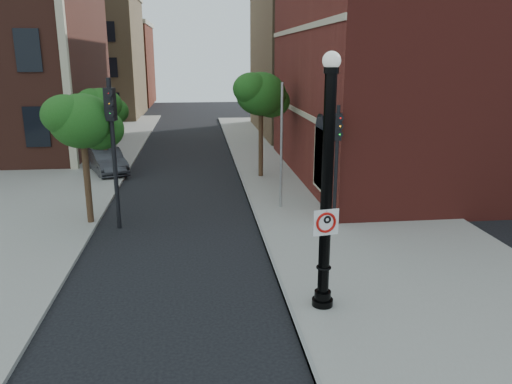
{
  "coord_description": "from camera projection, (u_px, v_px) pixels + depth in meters",
  "views": [
    {
      "loc": [
        -0.12,
        -11.28,
        6.19
      ],
      "look_at": [
        1.44,
        2.0,
        2.55
      ],
      "focal_mm": 35.0,
      "sensor_mm": 36.0,
      "label": 1
    }
  ],
  "objects": [
    {
      "name": "brick_wall_building",
      "position": [
        506.0,
        55.0,
        26.02
      ],
      "size": [
        22.3,
        16.3,
        12.5
      ],
      "color": "maroon",
      "rests_on": "ground"
    },
    {
      "name": "lamppost",
      "position": [
        326.0,
        199.0,
        11.87
      ],
      "size": [
        0.53,
        0.53,
        6.31
      ],
      "color": "black",
      "rests_on": "ground"
    },
    {
      "name": "traffic_signal_right",
      "position": [
        337.0,
        147.0,
        17.73
      ],
      "size": [
        0.35,
        0.4,
        4.56
      ],
      "rotation": [
        0.0,
        0.0,
        -0.32
      ],
      "color": "black",
      "rests_on": "ground"
    },
    {
      "name": "curb_edge",
      "position": [
        249.0,
        198.0,
        22.24
      ],
      "size": [
        0.1,
        60.0,
        0.14
      ],
      "primitive_type": "cube",
      "color": "gray",
      "rests_on": "ground"
    },
    {
      "name": "bg_building_tan_a",
      "position": [
        80.0,
        58.0,
        51.69
      ],
      "size": [
        12.0,
        12.0,
        12.0
      ],
      "primitive_type": "cube",
      "color": "#8E724D",
      "rests_on": "ground"
    },
    {
      "name": "street_tree_a",
      "position": [
        83.0,
        123.0,
        18.01
      ],
      "size": [
        2.73,
        2.47,
        4.92
      ],
      "color": "#382416",
      "rests_on": "ground"
    },
    {
      "name": "sidewalk_right",
      "position": [
        335.0,
        196.0,
        22.69
      ],
      "size": [
        8.0,
        60.0,
        0.12
      ],
      "primitive_type": "cube",
      "color": "gray",
      "rests_on": "ground"
    },
    {
      "name": "street_tree_b",
      "position": [
        103.0,
        107.0,
        26.36
      ],
      "size": [
        2.56,
        2.31,
        4.61
      ],
      "color": "#382416",
      "rests_on": "ground"
    },
    {
      "name": "bg_building_tan_b",
      "position": [
        391.0,
        46.0,
        41.16
      ],
      "size": [
        22.0,
        14.0,
        14.0
      ],
      "primitive_type": "cube",
      "color": "#8E724D",
      "rests_on": "ground"
    },
    {
      "name": "utility_pole",
      "position": [
        281.0,
        148.0,
        20.2
      ],
      "size": [
        0.1,
        0.1,
        5.22
      ],
      "primitive_type": "cylinder",
      "color": "#999999",
      "rests_on": "ground"
    },
    {
      "name": "no_parking_sign",
      "position": [
        326.0,
        222.0,
        11.86
      ],
      "size": [
        0.64,
        0.15,
        0.64
      ],
      "rotation": [
        0.0,
        0.0,
        0.17
      ],
      "color": "white",
      "rests_on": "ground"
    },
    {
      "name": "street_tree_c",
      "position": [
        262.0,
        95.0,
        25.23
      ],
      "size": [
        3.02,
        2.73,
        5.45
      ],
      "color": "#382416",
      "rests_on": "ground"
    },
    {
      "name": "sidewalk_left",
      "position": [
        44.0,
        167.0,
        28.67
      ],
      "size": [
        10.0,
        50.0,
        0.12
      ],
      "primitive_type": "cube",
      "color": "gray",
      "rests_on": "ground"
    },
    {
      "name": "ground",
      "position": [
        208.0,
        313.0,
        12.45
      ],
      "size": [
        120.0,
        120.0,
        0.0
      ],
      "primitive_type": "plane",
      "color": "black",
      "rests_on": "ground"
    },
    {
      "name": "traffic_signal_left",
      "position": [
        112.0,
        129.0,
        17.66
      ],
      "size": [
        0.4,
        0.47,
        5.48
      ],
      "rotation": [
        0.0,
        0.0,
        -0.21
      ],
      "color": "black",
      "rests_on": "ground"
    },
    {
      "name": "parked_car",
      "position": [
        107.0,
        161.0,
        27.16
      ],
      "size": [
        2.92,
        4.45,
        1.38
      ],
      "primitive_type": "imported",
      "rotation": [
        0.0,
        0.0,
        0.38
      ],
      "color": "#292A2E",
      "rests_on": "ground"
    },
    {
      "name": "bg_building_red",
      "position": [
        105.0,
        66.0,
        65.37
      ],
      "size": [
        12.0,
        12.0,
        10.0
      ],
      "primitive_type": "cube",
      "color": "maroon",
      "rests_on": "ground"
    }
  ]
}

